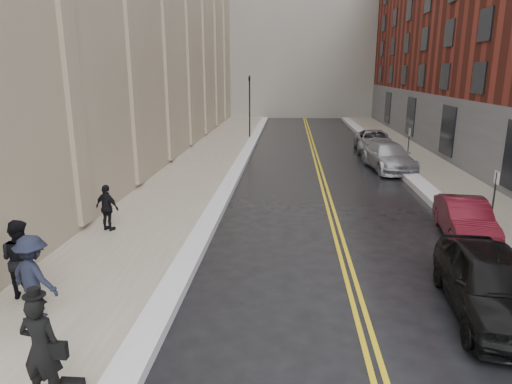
% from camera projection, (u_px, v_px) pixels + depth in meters
% --- Properties ---
extents(ground, '(160.00, 160.00, 0.00)m').
position_uv_depth(ground, '(248.00, 359.00, 9.10)').
color(ground, black).
rests_on(ground, ground).
extents(sidewalk_left, '(4.00, 64.00, 0.15)m').
position_uv_depth(sidewalk_left, '(193.00, 175.00, 24.82)').
color(sidewalk_left, gray).
rests_on(sidewalk_left, ground).
extents(sidewalk_right, '(3.00, 64.00, 0.15)m').
position_uv_depth(sidewalk_right, '(447.00, 179.00, 23.85)').
color(sidewalk_right, gray).
rests_on(sidewalk_right, ground).
extents(lane_stripe_a, '(0.12, 64.00, 0.01)m').
position_uv_depth(lane_stripe_a, '(320.00, 178.00, 24.34)').
color(lane_stripe_a, gold).
rests_on(lane_stripe_a, ground).
extents(lane_stripe_b, '(0.12, 64.00, 0.01)m').
position_uv_depth(lane_stripe_b, '(324.00, 178.00, 24.33)').
color(lane_stripe_b, gold).
rests_on(lane_stripe_b, ground).
extents(snow_ridge_left, '(0.70, 60.80, 0.26)m').
position_uv_depth(snow_ridge_left, '(234.00, 175.00, 24.64)').
color(snow_ridge_left, silver).
rests_on(snow_ridge_left, ground).
extents(snow_ridge_right, '(0.85, 60.80, 0.30)m').
position_uv_depth(snow_ridge_right, '(411.00, 177.00, 23.96)').
color(snow_ridge_right, silver).
rests_on(snow_ridge_right, ground).
extents(traffic_signal, '(0.18, 0.15, 5.20)m').
position_uv_depth(traffic_signal, '(250.00, 102.00, 37.39)').
color(traffic_signal, black).
rests_on(traffic_signal, ground).
extents(parking_sign_near, '(0.06, 0.35, 2.23)m').
position_uv_depth(parking_sign_near, '(494.00, 196.00, 15.89)').
color(parking_sign_near, black).
rests_on(parking_sign_near, ground).
extents(parking_sign_far, '(0.06, 0.35, 2.23)m').
position_uv_depth(parking_sign_far, '(409.00, 143.00, 27.45)').
color(parking_sign_far, black).
rests_on(parking_sign_far, ground).
extents(car_black, '(2.37, 4.93, 1.62)m').
position_uv_depth(car_black, '(491.00, 283.00, 10.57)').
color(car_black, black).
rests_on(car_black, ground).
extents(car_maroon, '(1.82, 4.14, 1.32)m').
position_uv_depth(car_maroon, '(465.00, 219.00, 15.62)').
color(car_maroon, '#4E0E18').
rests_on(car_maroon, ground).
extents(car_silver_near, '(2.71, 5.49, 1.53)m').
position_uv_depth(car_silver_near, '(388.00, 157.00, 26.30)').
color(car_silver_near, '#A6A8AE').
rests_on(car_silver_near, ground).
extents(car_silver_far, '(2.74, 5.44, 1.47)m').
position_uv_depth(car_silver_far, '(374.00, 141.00, 32.34)').
color(car_silver_far, '#95979C').
rests_on(car_silver_far, ground).
extents(pedestrian_main, '(0.73, 0.50, 1.93)m').
position_uv_depth(pedestrian_main, '(41.00, 349.00, 7.55)').
color(pedestrian_main, black).
rests_on(pedestrian_main, sidewalk_left).
extents(pedestrian_a, '(1.12, 0.97, 1.99)m').
position_uv_depth(pedestrian_a, '(20.00, 259.00, 11.09)').
color(pedestrian_a, black).
rests_on(pedestrian_a, sidewalk_left).
extents(pedestrian_b, '(1.43, 1.12, 1.94)m').
position_uv_depth(pedestrian_b, '(34.00, 277.00, 10.17)').
color(pedestrian_b, black).
rests_on(pedestrian_b, sidewalk_left).
extents(pedestrian_c, '(1.04, 0.72, 1.64)m').
position_uv_depth(pedestrian_c, '(107.00, 208.00, 15.80)').
color(pedestrian_c, black).
rests_on(pedestrian_c, sidewalk_left).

